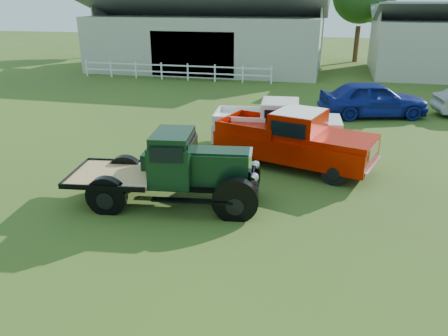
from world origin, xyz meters
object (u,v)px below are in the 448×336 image
(red_pickup, at_px, (294,139))
(misc_car_blue, at_px, (373,99))
(vintage_flatbed, at_px, (170,168))
(white_pickup, at_px, (277,125))

(red_pickup, relative_size, misc_car_blue, 1.07)
(vintage_flatbed, bearing_deg, misc_car_blue, 53.72)
(vintage_flatbed, xyz_separation_m, white_pickup, (2.32, 5.66, -0.14))
(red_pickup, bearing_deg, misc_car_blue, 85.00)
(red_pickup, distance_m, white_pickup, 2.05)
(vintage_flatbed, distance_m, misc_car_blue, 13.27)
(red_pickup, height_order, misc_car_blue, red_pickup)
(white_pickup, relative_size, misc_car_blue, 0.97)
(red_pickup, bearing_deg, vintage_flatbed, -112.86)
(vintage_flatbed, relative_size, misc_car_blue, 1.04)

